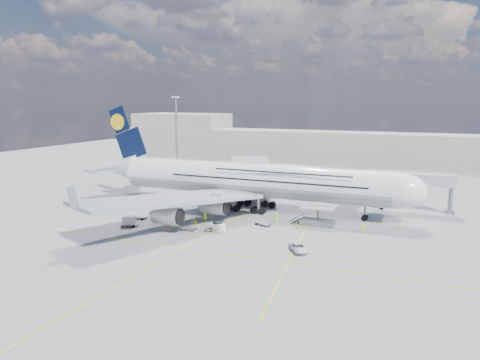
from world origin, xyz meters
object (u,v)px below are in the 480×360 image
at_px(dolly_row_c, 188,229).
at_px(dolly_nose_near, 213,229).
at_px(jet_bridge, 396,181).
at_px(cone_wing_left_inner, 241,197).
at_px(dolly_row_a, 139,217).
at_px(crew_tug, 205,217).
at_px(cone_wing_left_outer, 248,184).
at_px(catering_truck_inner, 279,184).
at_px(crew_van, 275,217).
at_px(crew_nose, 363,228).
at_px(cone_wing_right_outer, 169,228).
at_px(light_mast, 177,135).
at_px(catering_truck_outer, 262,180).
at_px(dolly_row_b, 129,221).
at_px(crew_wing, 196,221).
at_px(cargo_loader, 317,219).
at_px(dolly_back, 132,203).
at_px(cone_nose, 378,222).
at_px(crew_loader, 296,226).
at_px(airliner, 252,179).
at_px(cone_wing_right_inner, 202,224).
at_px(cone_tail, 116,197).
at_px(baggage_tug, 217,227).
at_px(service_van, 298,248).
at_px(dolly_nose_far, 264,223).

distance_m(dolly_row_c, dolly_nose_near, 4.79).
bearing_deg(dolly_nose_near, jet_bridge, 20.28).
bearing_deg(cone_wing_left_inner, dolly_row_a, -112.22).
bearing_deg(crew_tug, cone_wing_left_outer, 111.96).
xyz_separation_m(catering_truck_inner, cone_wing_left_outer, (-11.58, 6.94, -1.90)).
bearing_deg(crew_van, crew_nose, -133.12).
xyz_separation_m(cone_wing_left_outer, cone_wing_right_outer, (4.02, -49.65, 0.04)).
relative_size(crew_van, crew_tug, 1.02).
height_order(light_mast, crew_van, light_mast).
xyz_separation_m(catering_truck_outer, crew_nose, (34.31, -38.23, -0.69)).
bearing_deg(dolly_row_b, dolly_row_c, -11.12).
distance_m(catering_truck_inner, crew_wing, 38.59).
distance_m(cargo_loader, dolly_back, 43.03).
relative_size(dolly_back, crew_tug, 1.49).
xyz_separation_m(crew_van, cone_nose, (19.21, 6.82, -0.67)).
relative_size(dolly_row_b, dolly_nose_near, 0.97).
bearing_deg(cone_wing_left_outer, dolly_nose_near, -75.37).
distance_m(cone_wing_left_inner, cone_wing_right_outer, 31.83).
bearing_deg(crew_loader, dolly_row_c, -100.79).
bearing_deg(cone_wing_left_outer, cargo_loader, -50.63).
bearing_deg(dolly_row_c, catering_truck_inner, 89.52).
relative_size(dolly_back, crew_wing, 1.57).
relative_size(cone_wing_left_inner, cone_wing_right_outer, 0.97).
bearing_deg(jet_bridge, dolly_row_c, -137.62).
bearing_deg(crew_wing, airliner, -10.13).
height_order(dolly_row_a, catering_truck_inner, catering_truck_inner).
height_order(dolly_nose_near, crew_nose, crew_nose).
bearing_deg(crew_nose, light_mast, 131.02).
height_order(catering_truck_inner, cone_wing_right_inner, catering_truck_inner).
distance_m(crew_loader, cone_tail, 50.91).
bearing_deg(cone_wing_right_inner, catering_truck_inner, 85.26).
bearing_deg(catering_truck_inner, dolly_row_c, -82.94).
xyz_separation_m(catering_truck_outer, crew_loader, (22.30, -40.83, -0.88)).
height_order(baggage_tug, crew_nose, baggage_tug).
distance_m(cargo_loader, service_van, 17.28).
distance_m(dolly_row_a, cone_tail, 23.24).
relative_size(dolly_row_c, cone_wing_right_inner, 4.99).
distance_m(crew_loader, cone_wing_right_outer, 24.32).
xyz_separation_m(crew_van, crew_tug, (-13.21, -5.30, -0.02)).
bearing_deg(cargo_loader, cone_nose, 27.25).
height_order(airliner, cone_wing_left_inner, airliner).
xyz_separation_m(service_van, cone_wing_left_outer, (-30.48, 52.76, -0.39)).
bearing_deg(light_mast, jet_bridge, -19.02).
bearing_deg(service_van, dolly_row_a, 134.90).
height_order(dolly_nose_far, cone_nose, cone_nose).
distance_m(cone_wing_left_outer, cone_wing_right_inner, 45.34).
bearing_deg(cone_wing_right_inner, cone_nose, 24.84).
relative_size(jet_bridge, crew_wing, 10.51).
height_order(cargo_loader, crew_loader, cargo_loader).
bearing_deg(crew_wing, dolly_row_b, 122.61).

